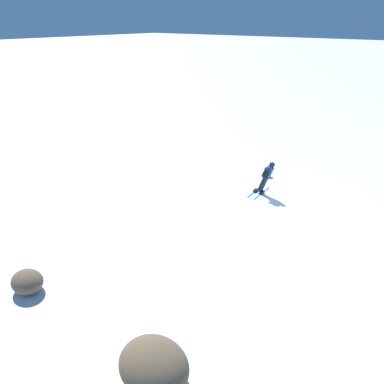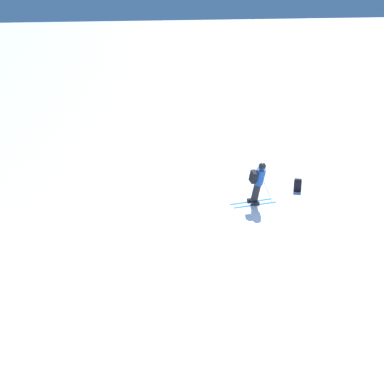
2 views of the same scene
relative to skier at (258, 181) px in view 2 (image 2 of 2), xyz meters
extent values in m
plane|color=white|center=(-1.14, -0.01, -0.99)|extent=(300.00, 300.00, 0.00)
cube|color=#1E7AC6|center=(0.17, -0.02, -0.98)|extent=(0.17, 1.73, 0.01)
cube|color=#1E7AC6|center=(0.53, 0.00, -0.98)|extent=(0.17, 1.73, 0.01)
cube|color=black|center=(0.17, -0.02, -0.91)|extent=(0.15, 0.29, 0.12)
cube|color=black|center=(0.53, 0.00, -0.91)|extent=(0.15, 0.29, 0.12)
cylinder|color=black|center=(0.17, -0.02, -0.48)|extent=(0.53, 0.28, 0.85)
cylinder|color=#194799|center=(-0.07, -0.03, 0.20)|extent=(0.55, 0.36, 0.71)
sphere|color=tan|center=(-0.22, -0.04, 0.61)|extent=(0.30, 0.24, 0.29)
sphere|color=black|center=(-0.22, -0.04, 0.64)|extent=(0.35, 0.28, 0.34)
cube|color=black|center=(-0.09, 0.23, 0.23)|extent=(0.42, 0.20, 0.51)
cylinder|color=#B7B7BC|center=(-0.26, -0.34, -0.44)|extent=(0.03, 0.52, 1.10)
cylinder|color=#B7B7BC|center=(0.57, -0.30, -0.37)|extent=(0.88, 0.49, 1.25)
cube|color=black|center=(1.02, -2.22, -0.77)|extent=(0.34, 0.37, 0.44)
cube|color=black|center=(1.02, -2.22, -0.52)|extent=(0.31, 0.33, 0.06)
camera|label=1|loc=(-7.49, 15.43, 7.00)|focal=35.00mm
camera|label=2|loc=(-16.60, 7.89, 6.32)|focal=50.00mm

